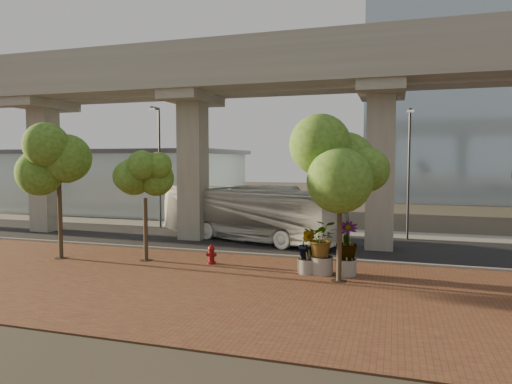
% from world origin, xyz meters
% --- Properties ---
extents(ground, '(160.00, 160.00, 0.00)m').
position_xyz_m(ground, '(0.00, 0.00, 0.00)').
color(ground, '#363227').
rests_on(ground, ground).
extents(brick_plaza, '(70.00, 13.00, 0.06)m').
position_xyz_m(brick_plaza, '(0.00, -8.00, 0.03)').
color(brick_plaza, brown).
rests_on(brick_plaza, ground).
extents(asphalt_road, '(90.00, 8.00, 0.04)m').
position_xyz_m(asphalt_road, '(0.00, 2.00, 0.02)').
color(asphalt_road, black).
rests_on(asphalt_road, ground).
extents(curb_strip, '(70.00, 0.25, 0.16)m').
position_xyz_m(curb_strip, '(0.00, -2.00, 0.08)').
color(curb_strip, gray).
rests_on(curb_strip, ground).
extents(far_sidewalk, '(90.00, 3.00, 0.06)m').
position_xyz_m(far_sidewalk, '(0.00, 7.50, 0.03)').
color(far_sidewalk, gray).
rests_on(far_sidewalk, ground).
extents(transit_viaduct, '(72.00, 5.60, 12.40)m').
position_xyz_m(transit_viaduct, '(0.00, 2.00, 7.29)').
color(transit_viaduct, '#9A978C').
rests_on(transit_viaduct, ground).
extents(station_pavilion, '(23.00, 13.00, 6.30)m').
position_xyz_m(station_pavilion, '(-20.00, 16.00, 3.22)').
color(station_pavilion, silver).
rests_on(station_pavilion, ground).
extents(transit_bus, '(13.17, 6.97, 3.59)m').
position_xyz_m(transit_bus, '(-2.23, 2.44, 1.79)').
color(transit_bus, silver).
rests_on(transit_bus, ground).
extents(fire_hydrant, '(0.49, 0.44, 0.98)m').
position_xyz_m(fire_hydrant, '(-1.95, -4.66, 0.53)').
color(fire_hydrant, maroon).
rests_on(fire_hydrant, ground).
extents(planter_front, '(2.28, 2.28, 2.51)m').
position_xyz_m(planter_front, '(3.69, -5.09, 1.58)').
color(planter_front, gray).
rests_on(planter_front, ground).
extents(planter_right, '(2.28, 2.28, 2.44)m').
position_xyz_m(planter_right, '(4.78, -4.98, 1.54)').
color(planter_right, '#ACA89B').
rests_on(planter_right, ground).
extents(planter_left, '(1.88, 1.88, 2.07)m').
position_xyz_m(planter_left, '(3.00, -5.15, 1.32)').
color(planter_left, gray).
rests_on(planter_left, ground).
extents(street_tree_far_west, '(3.80, 3.80, 6.87)m').
position_xyz_m(street_tree_far_west, '(-10.11, -5.80, 5.18)').
color(street_tree_far_west, '#4E3E2C').
rests_on(street_tree_far_west, ground).
extents(street_tree_near_west, '(3.19, 3.19, 5.65)m').
position_xyz_m(street_tree_near_west, '(-5.50, -4.95, 4.24)').
color(street_tree_near_west, '#4E3E2C').
rests_on(street_tree_near_west, ground).
extents(street_tree_near_east, '(4.25, 4.25, 6.92)m').
position_xyz_m(street_tree_near_east, '(4.59, -6.10, 5.03)').
color(street_tree_near_east, '#4E3E2C').
rests_on(street_tree_near_east, ground).
extents(streetlamp_west, '(0.46, 1.34, 9.24)m').
position_xyz_m(streetlamp_west, '(-10.64, 5.80, 5.39)').
color(streetlamp_west, '#29292D').
rests_on(streetlamp_west, ground).
extents(streetlamp_east, '(0.42, 1.23, 8.49)m').
position_xyz_m(streetlamp_east, '(7.67, 5.65, 4.95)').
color(streetlamp_east, '#29292E').
rests_on(streetlamp_east, ground).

